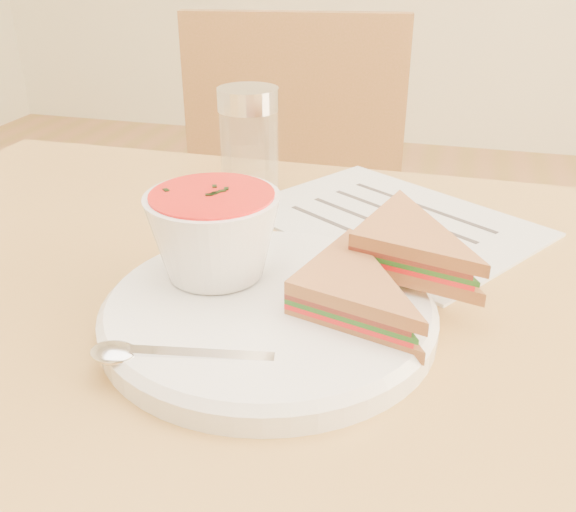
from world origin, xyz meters
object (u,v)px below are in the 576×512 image
(chair_far, at_px, (284,294))
(plate, at_px, (269,314))
(condiment_shaker, at_px, (249,143))
(soup_bowl, at_px, (214,239))

(chair_far, xyz_separation_m, plate, (0.14, -0.54, 0.31))
(chair_far, distance_m, condiment_shaker, 0.46)
(condiment_shaker, bearing_deg, soup_bowl, -78.54)
(condiment_shaker, bearing_deg, chair_far, 97.92)
(soup_bowl, bearing_deg, chair_far, 99.54)
(plate, bearing_deg, chair_far, 104.50)
(plate, relative_size, condiment_shaker, 2.11)
(chair_far, relative_size, plate, 3.49)
(chair_far, bearing_deg, plate, 95.35)
(soup_bowl, xyz_separation_m, condiment_shaker, (-0.05, 0.23, 0.01))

